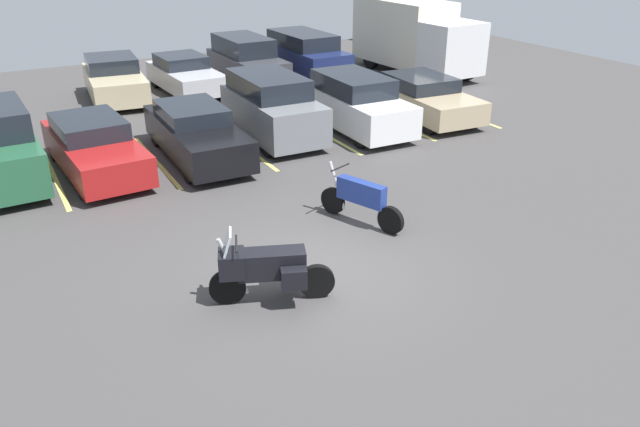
{
  "coord_description": "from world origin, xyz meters",
  "views": [
    {
      "loc": [
        -5.03,
        -9.22,
        6.11
      ],
      "look_at": [
        0.48,
        0.81,
        0.75
      ],
      "focal_mm": 35.21,
      "sensor_mm": 36.0,
      "label": 1
    }
  ],
  "objects_px": {
    "motorcycle_touring": "(267,268)",
    "car_far_champagne": "(114,80)",
    "car_red": "(94,147)",
    "car_tan": "(424,98)",
    "car_far_navy": "(304,55)",
    "car_black": "(196,133)",
    "box_truck": "(414,36)",
    "motorcycle_second": "(360,199)",
    "car_far_silver": "(185,75)",
    "car_far_charcoal": "(246,61)",
    "car_grey": "(272,107)",
    "car_white": "(356,103)"
  },
  "relations": [
    {
      "from": "box_truck",
      "to": "car_far_champagne",
      "type": "bearing_deg",
      "value": 173.02
    },
    {
      "from": "car_tan",
      "to": "box_truck",
      "type": "distance_m",
      "value": 7.11
    },
    {
      "from": "motorcycle_second",
      "to": "car_far_navy",
      "type": "distance_m",
      "value": 14.57
    },
    {
      "from": "motorcycle_touring",
      "to": "car_far_silver",
      "type": "distance_m",
      "value": 15.49
    },
    {
      "from": "car_far_navy",
      "to": "motorcycle_touring",
      "type": "bearing_deg",
      "value": -119.57
    },
    {
      "from": "motorcycle_touring",
      "to": "car_tan",
      "type": "height_order",
      "value": "motorcycle_touring"
    },
    {
      "from": "car_red",
      "to": "car_far_champagne",
      "type": "distance_m",
      "value": 7.59
    },
    {
      "from": "motorcycle_second",
      "to": "car_far_charcoal",
      "type": "distance_m",
      "value": 13.75
    },
    {
      "from": "car_white",
      "to": "car_tan",
      "type": "height_order",
      "value": "car_white"
    },
    {
      "from": "motorcycle_second",
      "to": "car_tan",
      "type": "height_order",
      "value": "car_tan"
    },
    {
      "from": "car_far_champagne",
      "to": "car_far_navy",
      "type": "height_order",
      "value": "car_far_navy"
    },
    {
      "from": "motorcycle_touring",
      "to": "car_far_silver",
      "type": "height_order",
      "value": "motorcycle_touring"
    },
    {
      "from": "car_red",
      "to": "car_far_silver",
      "type": "distance_m",
      "value": 8.61
    },
    {
      "from": "motorcycle_touring",
      "to": "car_far_champagne",
      "type": "xyz_separation_m",
      "value": [
        0.72,
        15.24,
        0.1
      ]
    },
    {
      "from": "motorcycle_touring",
      "to": "motorcycle_second",
      "type": "bearing_deg",
      "value": 31.39
    },
    {
      "from": "car_grey",
      "to": "car_white",
      "type": "distance_m",
      "value": 2.73
    },
    {
      "from": "car_far_charcoal",
      "to": "car_far_navy",
      "type": "xyz_separation_m",
      "value": [
        2.67,
        0.01,
        0.0
      ]
    },
    {
      "from": "car_far_charcoal",
      "to": "car_far_navy",
      "type": "distance_m",
      "value": 2.67
    },
    {
      "from": "car_far_silver",
      "to": "box_truck",
      "type": "relative_size",
      "value": 0.69
    },
    {
      "from": "car_far_champagne",
      "to": "car_far_charcoal",
      "type": "bearing_deg",
      "value": 0.97
    },
    {
      "from": "motorcycle_touring",
      "to": "box_truck",
      "type": "distance_m",
      "value": 19.07
    },
    {
      "from": "motorcycle_touring",
      "to": "car_far_navy",
      "type": "relative_size",
      "value": 0.43
    },
    {
      "from": "car_tan",
      "to": "car_far_silver",
      "type": "xyz_separation_m",
      "value": [
        -5.99,
        7.31,
        -0.01
      ]
    },
    {
      "from": "car_red",
      "to": "car_tan",
      "type": "distance_m",
      "value": 10.75
    },
    {
      "from": "motorcycle_touring",
      "to": "car_far_navy",
      "type": "height_order",
      "value": "car_far_navy"
    },
    {
      "from": "car_red",
      "to": "car_far_silver",
      "type": "relative_size",
      "value": 1.1
    },
    {
      "from": "car_tan",
      "to": "motorcycle_touring",
      "type": "bearing_deg",
      "value": -140.16
    },
    {
      "from": "motorcycle_second",
      "to": "car_far_champagne",
      "type": "relative_size",
      "value": 0.46
    },
    {
      "from": "car_red",
      "to": "car_far_champagne",
      "type": "bearing_deg",
      "value": 73.87
    },
    {
      "from": "motorcycle_second",
      "to": "car_far_silver",
      "type": "bearing_deg",
      "value": 88.86
    },
    {
      "from": "car_far_navy",
      "to": "car_black",
      "type": "bearing_deg",
      "value": -133.96
    },
    {
      "from": "motorcycle_touring",
      "to": "car_far_champagne",
      "type": "distance_m",
      "value": 15.26
    },
    {
      "from": "box_truck",
      "to": "car_white",
      "type": "bearing_deg",
      "value": -138.16
    },
    {
      "from": "motorcycle_touring",
      "to": "car_black",
      "type": "distance_m",
      "value": 7.81
    },
    {
      "from": "motorcycle_second",
      "to": "car_far_charcoal",
      "type": "bearing_deg",
      "value": 77.69
    },
    {
      "from": "car_red",
      "to": "car_far_champagne",
      "type": "height_order",
      "value": "car_far_champagne"
    },
    {
      "from": "car_grey",
      "to": "car_white",
      "type": "relative_size",
      "value": 0.92
    },
    {
      "from": "car_black",
      "to": "car_far_charcoal",
      "type": "relative_size",
      "value": 1.06
    },
    {
      "from": "motorcycle_second",
      "to": "car_red",
      "type": "bearing_deg",
      "value": 126.62
    },
    {
      "from": "car_grey",
      "to": "car_tan",
      "type": "relative_size",
      "value": 0.95
    },
    {
      "from": "motorcycle_second",
      "to": "car_white",
      "type": "bearing_deg",
      "value": 59.24
    },
    {
      "from": "motorcycle_touring",
      "to": "box_truck",
      "type": "bearing_deg",
      "value": 46.04
    },
    {
      "from": "motorcycle_touring",
      "to": "car_white",
      "type": "bearing_deg",
      "value": 49.67
    },
    {
      "from": "motorcycle_second",
      "to": "car_black",
      "type": "distance_m",
      "value": 6.06
    },
    {
      "from": "car_red",
      "to": "car_tan",
      "type": "xyz_separation_m",
      "value": [
        10.75,
        -0.14,
        0.01
      ]
    },
    {
      "from": "car_far_navy",
      "to": "box_truck",
      "type": "height_order",
      "value": "box_truck"
    },
    {
      "from": "car_white",
      "to": "motorcycle_second",
      "type": "bearing_deg",
      "value": -120.76
    },
    {
      "from": "car_red",
      "to": "car_white",
      "type": "bearing_deg",
      "value": -0.98
    },
    {
      "from": "car_grey",
      "to": "motorcycle_touring",
      "type": "bearing_deg",
      "value": -115.41
    },
    {
      "from": "motorcycle_touring",
      "to": "car_far_charcoal",
      "type": "xyz_separation_m",
      "value": [
        6.04,
        15.33,
        0.26
      ]
    }
  ]
}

